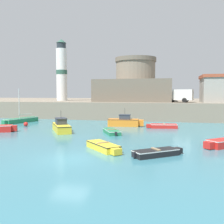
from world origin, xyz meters
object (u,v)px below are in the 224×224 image
Objects in this scene: motorboat_yellow_8 at (61,126)px; mooring_buoy at (26,124)px; motorboat_orange_6 at (125,122)px; fortress at (136,87)px; truck_on_quay at (180,95)px; dinghy_yellow_2 at (104,146)px; dinghy_red_3 at (163,126)px; lighthouse at (62,71)px; sailboat_green_4 at (21,120)px; dinghy_green_0 at (111,131)px; dinghy_black_7 at (157,152)px.

motorboat_yellow_8 is 9.63× the size of mooring_buoy.
fortress reaches higher than motorboat_orange_6.
fortress is at bearing 146.22° from truck_on_quay.
dinghy_yellow_2 is 19.01m from mooring_buoy.
dinghy_red_3 is 29.64m from lighthouse.
sailboat_green_4 is at bearing 128.68° from mooring_buoy.
sailboat_green_4 is at bearing 154.35° from dinghy_green_0.
mooring_buoy is (3.19, -3.98, -0.11)m from sailboat_green_4.
truck_on_quay is at bearing 21.60° from sailboat_green_4.
truck_on_quay reaches higher than dinghy_green_0.
lighthouse is at bearing 123.08° from dinghy_black_7.
dinghy_yellow_2 is 1.03× the size of dinghy_black_7.
motorboat_yellow_8 is at bearing -26.93° from mooring_buoy.
fortress is (15.92, 15.24, 5.51)m from sailboat_green_4.
sailboat_green_4 is 0.51× the size of lighthouse.
motorboat_orange_6 is 17.47m from dinghy_black_7.
fortress reaches higher than dinghy_yellow_2.
motorboat_yellow_8 is 0.41× the size of fortress.
fortress reaches higher than dinghy_red_3.
dinghy_green_0 is at bearing -132.50° from dinghy_red_3.
sailboat_green_4 is (-17.53, 16.45, 0.10)m from dinghy_yellow_2.
dinghy_red_3 is at bearing 90.10° from dinghy_black_7.
dinghy_red_3 is at bearing -70.92° from fortress.
fortress is 16.38m from lighthouse.
dinghy_red_3 is at bearing -39.21° from lighthouse.
motorboat_orange_6 is 0.39× the size of lighthouse.
lighthouse is (-16.00, 0.88, 3.42)m from fortress.
sailboat_green_4 is 1.32× the size of motorboat_orange_6.
dinghy_green_0 is 23.72m from fortress.
dinghy_yellow_2 is at bearing -87.09° from fortress.
dinghy_green_0 is 0.87× the size of truck_on_quay.
fortress is at bearing 109.08° from dinghy_red_3.
motorboat_yellow_8 is at bearing -130.15° from truck_on_quay.
sailboat_green_4 reaches higher than truck_on_quay.
lighthouse is at bearing 165.10° from truck_on_quay.
motorboat_yellow_8 is at bearing 130.02° from dinghy_yellow_2.
motorboat_orange_6 is 13.54m from truck_on_quay.
dinghy_yellow_2 is 0.93× the size of dinghy_red_3.
dinghy_red_3 is (4.26, 14.72, -0.01)m from dinghy_yellow_2.
motorboat_yellow_8 is 7.58m from mooring_buoy.
dinghy_black_7 reaches higher than dinghy_green_0.
dinghy_yellow_2 is 15.62m from motorboat_orange_6.
dinghy_yellow_2 is 0.66× the size of motorboat_yellow_8.
dinghy_red_3 is 0.88× the size of truck_on_quay.
motorboat_orange_6 is 25.30m from lighthouse.
dinghy_yellow_2 is 38.10m from lighthouse.
motorboat_yellow_8 is (-6.29, 0.39, 0.34)m from dinghy_green_0.
fortress is at bearing 92.91° from dinghy_yellow_2.
truck_on_quay is (14.37, 17.03, 3.64)m from motorboat_yellow_8.
motorboat_yellow_8 is (-11.88, 10.10, 0.33)m from dinghy_black_7.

